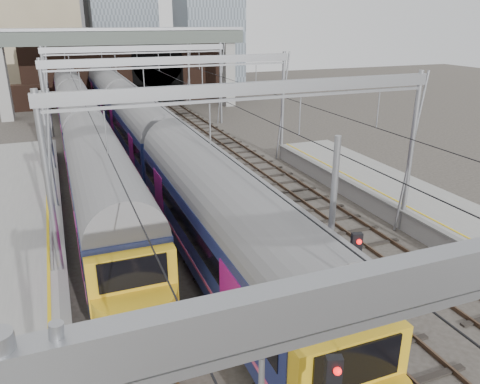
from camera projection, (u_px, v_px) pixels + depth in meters
name	position (u px, v px, depth m)	size (l,w,h in m)	color
ground	(357.00, 373.00, 14.35)	(160.00, 160.00, 0.00)	#38332D
tracks	(208.00, 203.00, 27.42)	(14.40, 80.00, 0.22)	#4C3828
overhead_line	(176.00, 77.00, 30.79)	(16.80, 80.00, 8.00)	gray
retaining_wall	(128.00, 68.00, 58.61)	(28.00, 2.75, 9.00)	#311E16
overbridge	(121.00, 47.00, 51.93)	(28.00, 3.00, 9.25)	gray
train_main	(123.00, 108.00, 41.72)	(3.09, 71.36, 5.22)	black
train_second	(80.00, 122.00, 36.63)	(2.91, 50.52, 4.97)	black
signal_near_centre	(351.00, 279.00, 14.17)	(0.35, 0.45, 4.38)	black
equip_cover_b	(313.00, 359.00, 14.88)	(0.82, 0.58, 0.10)	blue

